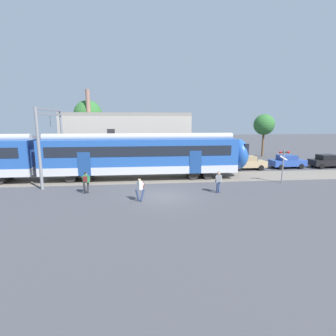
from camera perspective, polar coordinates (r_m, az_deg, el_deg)
name	(u,v)px	position (r m, az deg, el deg)	size (l,w,h in m)	color
ground_plane	(162,196)	(19.44, -1.31, -6.15)	(160.00, 160.00, 0.00)	#424247
track_bed	(21,181)	(27.60, -29.35, -2.52)	(80.00, 4.40, 0.01)	slate
commuter_train	(47,157)	(26.33, -24.82, 2.27)	(38.05, 3.07, 4.73)	silver
pedestrian_green	(86,181)	(20.90, -17.46, -2.66)	(0.56, 0.63, 1.67)	#28282D
pedestrian_white	(140,187)	(18.11, -6.07, -4.21)	(0.71, 0.52, 1.67)	navy
pedestrian_grey	(218,180)	(20.51, 10.92, -2.61)	(0.59, 0.62, 1.67)	navy
parked_car_tan	(247,163)	(31.03, 16.92, 1.13)	(4.01, 1.77, 1.54)	tan
parked_car_blue	(287,162)	(33.48, 24.54, 1.29)	(4.09, 1.93, 1.54)	#284799
parked_car_black	(327,161)	(36.09, 31.35, 1.31)	(4.03, 1.81, 1.54)	black
catenary_gantry	(51,134)	(25.99, -24.06, 6.80)	(0.24, 6.64, 6.53)	gray
crossing_signal	(283,161)	(25.23, 23.83, 1.47)	(0.96, 0.22, 3.00)	gray
background_building	(127,139)	(33.73, -8.82, 6.32)	(15.45, 5.00, 9.20)	#B2A899
street_tree_right	(264,125)	(42.73, 20.18, 8.82)	(3.11, 3.11, 6.41)	brown
street_tree_left	(88,115)	(35.88, -17.00, 11.07)	(3.56, 3.56, 8.05)	brown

